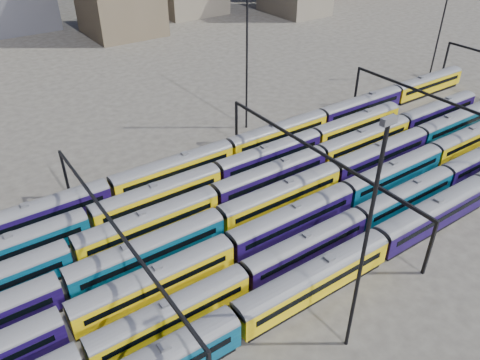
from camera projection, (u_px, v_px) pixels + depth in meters
ground at (258, 218)px, 65.56m from camera, size 500.00×500.00×0.00m
rake_0 at (314, 277)px, 52.12m from camera, size 105.98×3.10×5.23m
rake_1 at (306, 244)px, 57.32m from camera, size 129.69×2.71×4.55m
rake_2 at (154, 280)px, 52.09m from camera, size 139.26×2.91×4.89m
rake_3 at (334, 172)px, 70.89m from camera, size 122.61×2.99×5.03m
rake_4 at (214, 196)px, 65.66m from camera, size 120.92×2.95×4.96m
rake_5 at (88, 219)px, 61.33m from camera, size 119.64×2.92×4.91m
rake_6 at (229, 148)px, 76.89m from camera, size 123.47×3.01×5.07m
gantry_1 at (116, 233)px, 52.32m from camera, size 0.35×40.35×8.03m
gantry_2 at (315, 156)px, 66.61m from camera, size 0.35×40.35×8.03m
gantry_3 at (444, 107)px, 80.90m from camera, size 0.35×40.35×8.03m
mast_2 at (366, 239)px, 40.39m from camera, size 1.40×0.50×25.60m
mast_3 at (247, 56)px, 81.60m from camera, size 1.40×0.50×25.60m
mast_5 at (443, 19)px, 102.65m from camera, size 1.40×0.50×25.60m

